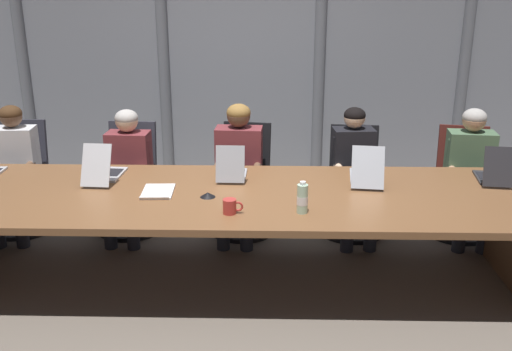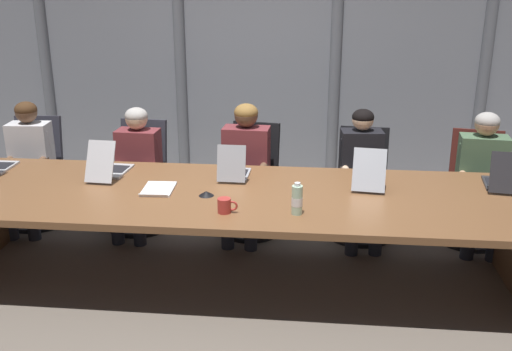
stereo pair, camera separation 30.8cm
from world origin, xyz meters
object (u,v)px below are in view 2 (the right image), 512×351
Objects in this scene: laptop_right_mid at (369,176)px; person_left_mid at (136,163)px; laptop_center at (234,171)px; water_bottle_primary at (297,200)px; office_chair_left_mid at (140,187)px; conference_mic_left_side at (206,193)px; spiral_notepad at (158,189)px; person_center at (245,163)px; person_left_end at (28,158)px; coffee_mug_near at (225,206)px; person_right_mid at (362,170)px; person_right_end at (483,172)px; office_chair_right_mid at (361,196)px; office_chair_center at (251,191)px; laptop_left_mid at (110,168)px; office_chair_right_end at (473,200)px; laptop_right_end at (501,180)px; office_chair_left_end at (37,183)px.

person_left_mid is (-1.99, 0.56, -0.14)m from laptop_right_mid.
water_bottle_primary is at bearing -141.91° from laptop_center.
conference_mic_left_side is (0.84, -1.10, 0.38)m from office_chair_left_mid.
laptop_right_mid is at bearing 8.42° from spiral_notepad.
person_center is at bearing 55.85° from spiral_notepad.
person_left_end reaches higher than laptop_right_mid.
office_chair_left_mid is 7.04× the size of coffee_mug_near.
laptop_center is 1.16m from person_right_mid.
coffee_mug_near is at bearing 53.94° from person_left_end.
person_right_end is at bearing 92.80° from person_left_mid.
person_center is at bearing -76.76° from office_chair_right_mid.
conference_mic_left_side is at bearing -14.30° from spiral_notepad.
person_right_end is 1.95m from water_bottle_primary.
conference_mic_left_side is at bearing -1.33° from office_chair_center.
laptop_left_mid reaches higher than coffee_mug_near.
person_right_end is at bearing 31.94° from coffee_mug_near.
water_bottle_primary is 1.09m from spiral_notepad.
office_chair_right_end is (2.02, 0.69, -0.43)m from laptop_center.
coffee_mug_near is (-1.96, -0.68, -0.01)m from laptop_right_end.
person_left_mid is 5.16× the size of water_bottle_primary.
person_right_end is 8.42× the size of coffee_mug_near.
office_chair_left_mid is 0.83× the size of person_left_end.
laptop_left_mid is 0.52× the size of office_chair_left_mid.
laptop_center reaches higher than conference_mic_left_side.
laptop_center is 2.10m from person_right_end.
person_left_mid is 8.24× the size of coffee_mug_near.
office_chair_right_end is 2.99m from person_left_mid.
person_right_end is (1.00, 0.57, -0.12)m from laptop_right_mid.
office_chair_right_mid reaches higher than conference_mic_left_side.
office_chair_right_end is at bearing -171.11° from person_right_end.
office_chair_center is at bearing 59.82° from laptop_right_mid.
office_chair_center is 7.02× the size of coffee_mug_near.
spiral_notepad is (0.47, -1.03, 0.38)m from office_chair_left_mid.
laptop_center is 1.03m from laptop_right_mid.
person_right_mid is 1.33m from water_bottle_primary.
laptop_center is 2.18m from office_chair_right_end.
person_left_mid is 0.95× the size of person_center.
office_chair_left_mid reaches higher than coffee_mug_near.
conference_mic_left_side is at bearing 107.61° from laptop_right_end.
office_chair_right_end is 0.81× the size of person_right_mid.
office_chair_left_mid reaches higher than conference_mic_left_side.
office_chair_left_mid reaches higher than water_bottle_primary.
coffee_mug_near is at bearing 130.51° from laptop_right_mid.
office_chair_left_mid is 0.84× the size of person_right_end.
office_chair_left_mid is at bearing -95.68° from person_center.
office_chair_left_end is 1.01× the size of office_chair_left_mid.
laptop_right_mid is 0.44× the size of person_right_end.
person_left_end reaches higher than person_right_end.
laptop_right_end is 3.80× the size of conference_mic_left_side.
office_chair_left_mid is at bearing -80.36° from office_chair_right_end.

